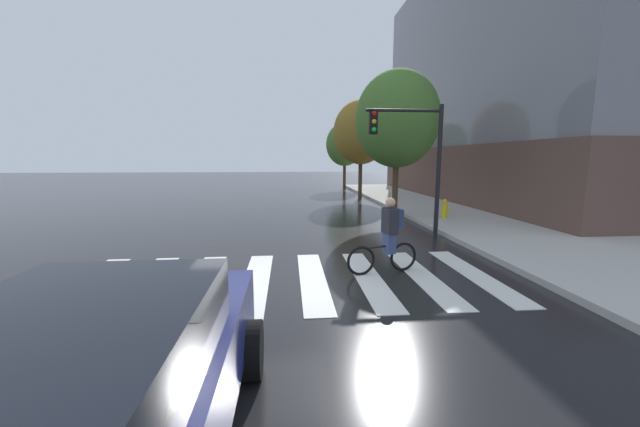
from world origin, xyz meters
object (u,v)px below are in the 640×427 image
sedan_near (89,405)px  street_tree_mid (361,132)px  cyclist (388,236)px  street_tree_near (397,119)px  traffic_light_near (414,148)px  street_tree_far (345,144)px  manhole_cover (194,357)px  fire_hydrant (445,209)px

sedan_near → street_tree_mid: 21.07m
cyclist → street_tree_near: street_tree_near is taller
sedan_near → cyclist: (3.61, 5.17, 0.02)m
traffic_light_near → street_tree_mid: street_tree_mid is taller
street_tree_mid → street_tree_far: size_ratio=1.13×
manhole_cover → traffic_light_near: size_ratio=0.15×
fire_hydrant → street_tree_mid: (-1.71, 8.64, 3.58)m
cyclist → street_tree_far: (2.44, 21.77, 2.80)m
traffic_light_near → sedan_near: bearing=-121.7°
street_tree_near → street_tree_mid: street_tree_mid is taller
street_tree_far → manhole_cover: bearing=-103.3°
traffic_light_near → fire_hydrant: 4.14m
traffic_light_near → street_tree_near: street_tree_near is taller
street_tree_far → traffic_light_near: bearing=-92.1°
traffic_light_near → street_tree_near: (0.51, 3.55, 1.25)m
fire_hydrant → street_tree_mid: bearing=101.2°
street_tree_near → fire_hydrant: bearing=-29.0°
traffic_light_near → street_tree_mid: bearing=87.1°
street_tree_near → manhole_cover: bearing=-119.1°
street_tree_near → street_tree_far: bearing=89.4°
cyclist → street_tree_far: street_tree_far is taller
cyclist → street_tree_mid: 15.31m
cyclist → traffic_light_near: size_ratio=0.40×
manhole_cover → fire_hydrant: bearing=51.2°
sedan_near → street_tree_mid: (5.96, 19.94, 3.29)m
sedan_near → street_tree_near: street_tree_near is taller
traffic_light_near → street_tree_mid: size_ratio=0.69×
sedan_near → street_tree_mid: street_tree_mid is taller
fire_hydrant → street_tree_far: street_tree_far is taller
manhole_cover → traffic_light_near: (5.22, 6.76, 2.86)m
street_tree_far → sedan_near: bearing=-102.7°
cyclist → street_tree_near: size_ratio=0.28×
manhole_cover → traffic_light_near: 9.00m
sedan_near → street_tree_mid: bearing=73.4°
sedan_near → fire_hydrant: sedan_near is taller
sedan_near → street_tree_near: size_ratio=0.76×
cyclist → traffic_light_near: (1.79, 3.57, 2.02)m
cyclist → fire_hydrant: (4.06, 6.14, -0.31)m
manhole_cover → sedan_near: sedan_near is taller
sedan_near → cyclist: 6.30m
traffic_light_near → street_tree_near: size_ratio=0.69×
manhole_cover → fire_hydrant: fire_hydrant is taller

